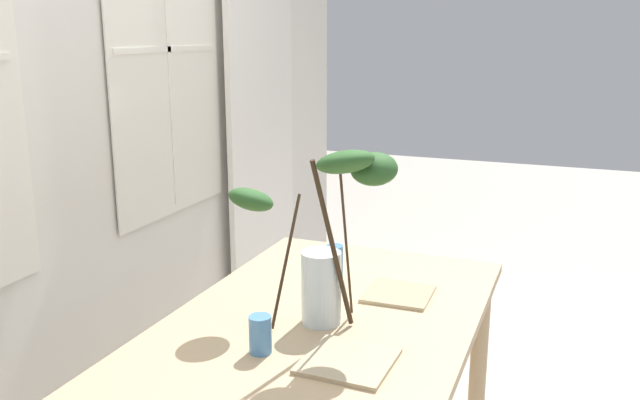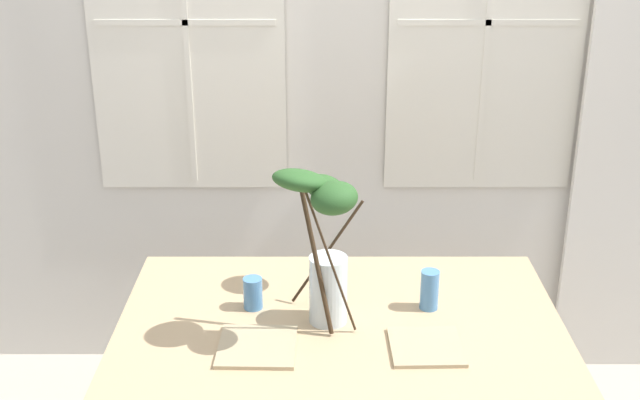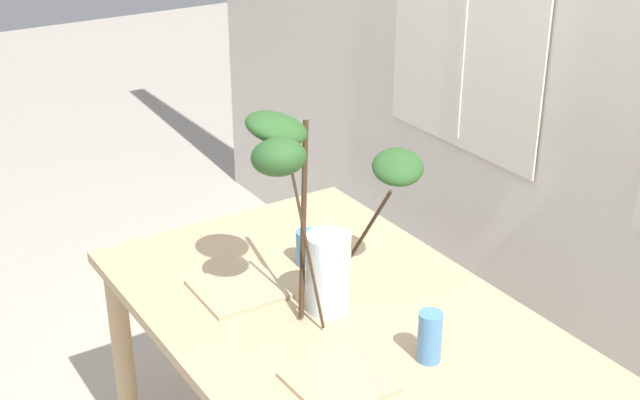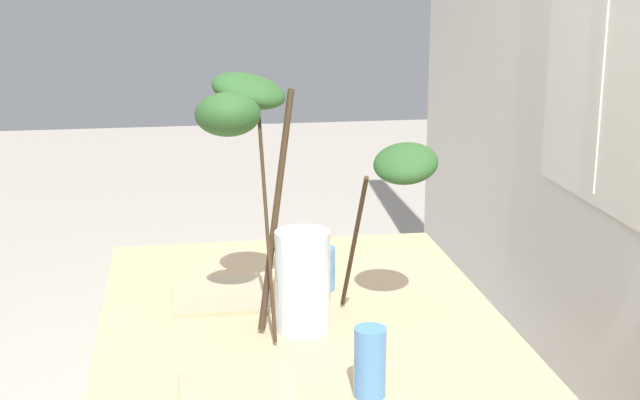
{
  "view_description": "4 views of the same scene",
  "coord_description": "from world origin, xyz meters",
  "px_view_note": "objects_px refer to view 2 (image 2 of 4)",
  "views": [
    {
      "loc": [
        -1.88,
        -0.73,
        1.67
      ],
      "look_at": [
        -0.09,
        -0.02,
        1.18
      ],
      "focal_mm": 37.78,
      "sensor_mm": 36.0,
      "label": 1
    },
    {
      "loc": [
        -0.07,
        -2.35,
        2.16
      ],
      "look_at": [
        -0.06,
        -0.01,
        1.21
      ],
      "focal_mm": 45.28,
      "sensor_mm": 36.0,
      "label": 2
    },
    {
      "loc": [
        1.73,
        -1.17,
        2.1
      ],
      "look_at": [
        -0.11,
        0.01,
        1.08
      ],
      "focal_mm": 48.85,
      "sensor_mm": 36.0,
      "label": 3
    },
    {
      "loc": [
        1.93,
        -0.28,
        1.61
      ],
      "look_at": [
        -0.08,
        0.04,
        1.07
      ],
      "focal_mm": 52.02,
      "sensor_mm": 36.0,
      "label": 4
    }
  ],
  "objects_px": {
    "drinking_glass_blue_right": "(426,290)",
    "plate_square_right": "(423,346)",
    "dining_table": "(337,345)",
    "plate_square_left": "(254,347)",
    "drinking_glass_blue_left": "(250,293)",
    "vase_with_branches": "(321,241)"
  },
  "relations": [
    {
      "from": "drinking_glass_blue_right",
      "to": "plate_square_right",
      "type": "bearing_deg",
      "value": -98.85
    },
    {
      "from": "dining_table",
      "to": "plate_square_left",
      "type": "bearing_deg",
      "value": -146.3
    },
    {
      "from": "dining_table",
      "to": "drinking_glass_blue_left",
      "type": "bearing_deg",
      "value": 165.19
    },
    {
      "from": "vase_with_branches",
      "to": "plate_square_left",
      "type": "distance_m",
      "value": 0.39
    },
    {
      "from": "dining_table",
      "to": "plate_square_left",
      "type": "xyz_separation_m",
      "value": [
        -0.27,
        -0.18,
        0.11
      ]
    },
    {
      "from": "vase_with_branches",
      "to": "drinking_glass_blue_right",
      "type": "bearing_deg",
      "value": 15.52
    },
    {
      "from": "drinking_glass_blue_right",
      "to": "plate_square_right",
      "type": "height_order",
      "value": "drinking_glass_blue_right"
    },
    {
      "from": "drinking_glass_blue_left",
      "to": "drinking_glass_blue_right",
      "type": "distance_m",
      "value": 0.6
    },
    {
      "from": "drinking_glass_blue_right",
      "to": "plate_square_left",
      "type": "distance_m",
      "value": 0.63
    },
    {
      "from": "drinking_glass_blue_left",
      "to": "plate_square_right",
      "type": "relative_size",
      "value": 0.5
    },
    {
      "from": "vase_with_branches",
      "to": "drinking_glass_blue_right",
      "type": "xyz_separation_m",
      "value": [
        0.36,
        0.1,
        -0.23
      ]
    },
    {
      "from": "drinking_glass_blue_right",
      "to": "drinking_glass_blue_left",
      "type": "bearing_deg",
      "value": 179.77
    },
    {
      "from": "vase_with_branches",
      "to": "drinking_glass_blue_left",
      "type": "relative_size",
      "value": 5.33
    },
    {
      "from": "plate_square_left",
      "to": "plate_square_right",
      "type": "relative_size",
      "value": 1.08
    },
    {
      "from": "drinking_glass_blue_left",
      "to": "drinking_glass_blue_right",
      "type": "relative_size",
      "value": 0.8
    },
    {
      "from": "dining_table",
      "to": "vase_with_branches",
      "type": "xyz_separation_m",
      "value": [
        -0.06,
        -0.02,
        0.4
      ]
    },
    {
      "from": "vase_with_branches",
      "to": "plate_square_right",
      "type": "bearing_deg",
      "value": -25.64
    },
    {
      "from": "drinking_glass_blue_right",
      "to": "plate_square_left",
      "type": "bearing_deg",
      "value": -156.07
    },
    {
      "from": "drinking_glass_blue_left",
      "to": "plate_square_left",
      "type": "relative_size",
      "value": 0.46
    },
    {
      "from": "dining_table",
      "to": "vase_with_branches",
      "type": "relative_size",
      "value": 2.48
    },
    {
      "from": "vase_with_branches",
      "to": "plate_square_right",
      "type": "height_order",
      "value": "vase_with_branches"
    },
    {
      "from": "dining_table",
      "to": "drinking_glass_blue_right",
      "type": "relative_size",
      "value": 10.56
    }
  ]
}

